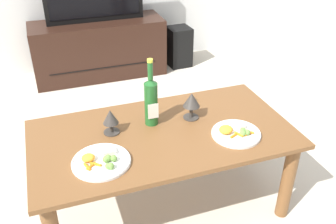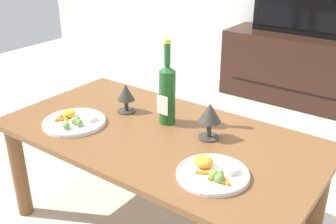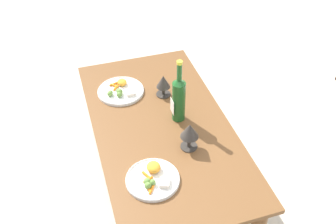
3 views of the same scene
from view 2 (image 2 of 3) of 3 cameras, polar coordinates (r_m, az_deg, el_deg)
The scene contains 7 objects.
dining_table at distance 1.69m, azimuth -1.38°, elevation -5.51°, with size 1.34×0.71×0.50m.
tv_stand at distance 3.33m, azimuth 18.61°, elevation 5.79°, with size 1.22×0.43×0.53m.
wine_bottle at distance 1.68m, azimuth -0.11°, elevation 2.91°, with size 0.07×0.07×0.37m.
goblet_left at distance 1.82m, azimuth -6.04°, elevation 2.57°, with size 0.08×0.08×0.13m.
goblet_right at distance 1.57m, azimuth 5.99°, elevation -0.37°, with size 0.09×0.09×0.15m.
dinner_plate_left at distance 1.77m, azimuth -13.26°, elevation -1.30°, with size 0.27×0.27×0.05m.
dinner_plate_right at distance 1.38m, azimuth 6.40°, elevation -8.59°, with size 0.25×0.25×0.05m.
Camera 2 is at (0.89, -1.16, 1.27)m, focal length 42.60 mm.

